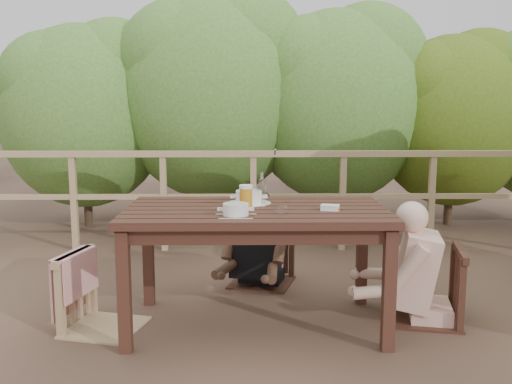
{
  "coord_description": "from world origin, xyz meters",
  "views": [
    {
      "loc": [
        -0.05,
        -3.68,
        1.48
      ],
      "look_at": [
        0.0,
        0.05,
        0.9
      ],
      "focal_mm": 40.25,
      "sensor_mm": 36.0,
      "label": 1
    }
  ],
  "objects_px": {
    "chair_left": "(102,259)",
    "chair_far": "(262,226)",
    "tumbler": "(282,211)",
    "chair_right": "(428,251)",
    "soup_far": "(249,198)",
    "soup_near": "(236,211)",
    "butter_tub": "(330,209)",
    "table": "(256,268)",
    "diner_right": "(434,224)",
    "woman": "(262,211)",
    "bottle": "(262,189)",
    "beer_glass": "(246,198)"
  },
  "relations": [
    {
      "from": "bottle",
      "to": "table",
      "type": "bearing_deg",
      "value": -102.88
    },
    {
      "from": "chair_left",
      "to": "butter_tub",
      "type": "xyz_separation_m",
      "value": [
        1.47,
        -0.04,
        0.33
      ]
    },
    {
      "from": "table",
      "to": "soup_near",
      "type": "relative_size",
      "value": 6.34
    },
    {
      "from": "chair_left",
      "to": "table",
      "type": "bearing_deg",
      "value": -72.85
    },
    {
      "from": "chair_right",
      "to": "soup_far",
      "type": "height_order",
      "value": "chair_right"
    },
    {
      "from": "chair_left",
      "to": "soup_far",
      "type": "distance_m",
      "value": 1.05
    },
    {
      "from": "chair_far",
      "to": "bottle",
      "type": "relative_size",
      "value": 4.28
    },
    {
      "from": "chair_far",
      "to": "beer_glass",
      "type": "height_order",
      "value": "chair_far"
    },
    {
      "from": "chair_far",
      "to": "butter_tub",
      "type": "distance_m",
      "value": 1.12
    },
    {
      "from": "woman",
      "to": "chair_far",
      "type": "bearing_deg",
      "value": 105.96
    },
    {
      "from": "chair_far",
      "to": "soup_far",
      "type": "height_order",
      "value": "chair_far"
    },
    {
      "from": "chair_right",
      "to": "butter_tub",
      "type": "xyz_separation_m",
      "value": [
        -0.7,
        -0.18,
        0.33
      ]
    },
    {
      "from": "beer_glass",
      "to": "tumbler",
      "type": "relative_size",
      "value": 2.51
    },
    {
      "from": "soup_far",
      "to": "bottle",
      "type": "bearing_deg",
      "value": -0.71
    },
    {
      "from": "chair_far",
      "to": "soup_near",
      "type": "xyz_separation_m",
      "value": [
        -0.19,
        -1.15,
        0.35
      ]
    },
    {
      "from": "table",
      "to": "soup_far",
      "type": "xyz_separation_m",
      "value": [
        -0.05,
        0.19,
        0.44
      ]
    },
    {
      "from": "beer_glass",
      "to": "woman",
      "type": "bearing_deg",
      "value": 82.35
    },
    {
      "from": "soup_near",
      "to": "butter_tub",
      "type": "xyz_separation_m",
      "value": [
        0.6,
        0.16,
        -0.02
      ]
    },
    {
      "from": "chair_right",
      "to": "bottle",
      "type": "distance_m",
      "value": 1.21
    },
    {
      "from": "woman",
      "to": "bottle",
      "type": "distance_m",
      "value": 0.79
    },
    {
      "from": "chair_right",
      "to": "soup_far",
      "type": "xyz_separation_m",
      "value": [
        -1.22,
        0.1,
        0.35
      ]
    },
    {
      "from": "soup_near",
      "to": "table",
      "type": "bearing_deg",
      "value": 62.63
    },
    {
      "from": "chair_left",
      "to": "chair_far",
      "type": "distance_m",
      "value": 1.43
    },
    {
      "from": "diner_right",
      "to": "table",
      "type": "bearing_deg",
      "value": 106.12
    },
    {
      "from": "tumbler",
      "to": "butter_tub",
      "type": "distance_m",
      "value": 0.33
    },
    {
      "from": "table",
      "to": "butter_tub",
      "type": "distance_m",
      "value": 0.64
    },
    {
      "from": "chair_left",
      "to": "soup_far",
      "type": "bearing_deg",
      "value": -61.75
    },
    {
      "from": "chair_left",
      "to": "tumbler",
      "type": "distance_m",
      "value": 1.22
    },
    {
      "from": "chair_right",
      "to": "diner_right",
      "type": "xyz_separation_m",
      "value": [
        0.03,
        0.0,
        0.19
      ]
    },
    {
      "from": "table",
      "to": "butter_tub",
      "type": "height_order",
      "value": "butter_tub"
    },
    {
      "from": "chair_far",
      "to": "butter_tub",
      "type": "bearing_deg",
      "value": -51.47
    },
    {
      "from": "chair_right",
      "to": "tumbler",
      "type": "xyz_separation_m",
      "value": [
        -1.02,
        -0.28,
        0.34
      ]
    },
    {
      "from": "table",
      "to": "chair_right",
      "type": "height_order",
      "value": "chair_right"
    },
    {
      "from": "tumbler",
      "to": "soup_far",
      "type": "bearing_deg",
      "value": 118.25
    },
    {
      "from": "soup_near",
      "to": "bottle",
      "type": "bearing_deg",
      "value": 68.54
    },
    {
      "from": "soup_near",
      "to": "tumbler",
      "type": "xyz_separation_m",
      "value": [
        0.28,
        0.05,
        -0.01
      ]
    },
    {
      "from": "bottle",
      "to": "tumbler",
      "type": "xyz_separation_m",
      "value": [
        0.11,
        -0.38,
        -0.08
      ]
    },
    {
      "from": "soup_far",
      "to": "beer_glass",
      "type": "xyz_separation_m",
      "value": [
        -0.02,
        -0.2,
        0.03
      ]
    },
    {
      "from": "butter_tub",
      "to": "soup_near",
      "type": "bearing_deg",
      "value": -150.74
    },
    {
      "from": "soup_far",
      "to": "bottle",
      "type": "height_order",
      "value": "bottle"
    },
    {
      "from": "chair_left",
      "to": "chair_right",
      "type": "distance_m",
      "value": 2.18
    },
    {
      "from": "bottle",
      "to": "woman",
      "type": "bearing_deg",
      "value": 88.73
    },
    {
      "from": "woman",
      "to": "bottle",
      "type": "xyz_separation_m",
      "value": [
        -0.02,
        -0.74,
        0.29
      ]
    },
    {
      "from": "diner_right",
      "to": "soup_far",
      "type": "distance_m",
      "value": 1.26
    },
    {
      "from": "woman",
      "to": "soup_far",
      "type": "height_order",
      "value": "woman"
    },
    {
      "from": "soup_far",
      "to": "woman",
      "type": "bearing_deg",
      "value": 81.8
    },
    {
      "from": "woman",
      "to": "tumbler",
      "type": "bearing_deg",
      "value": 111.0
    },
    {
      "from": "table",
      "to": "beer_glass",
      "type": "height_order",
      "value": "beer_glass"
    },
    {
      "from": "chair_right",
      "to": "diner_right",
      "type": "height_order",
      "value": "diner_right"
    },
    {
      "from": "chair_far",
      "to": "chair_right",
      "type": "distance_m",
      "value": 1.38
    }
  ]
}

